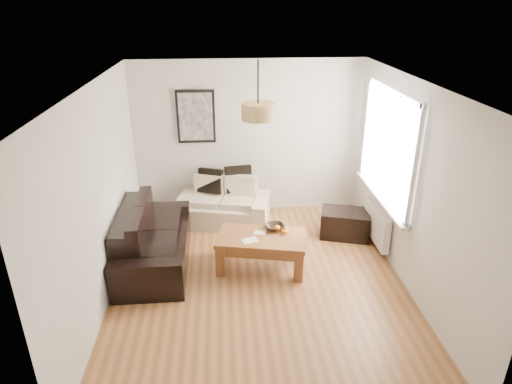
{
  "coord_description": "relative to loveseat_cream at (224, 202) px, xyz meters",
  "views": [
    {
      "loc": [
        -0.43,
        -4.88,
        3.48
      ],
      "look_at": [
        0.0,
        0.6,
        1.05
      ],
      "focal_mm": 31.07,
      "sensor_mm": 36.0,
      "label": 1
    }
  ],
  "objects": [
    {
      "name": "wall_back",
      "position": [
        0.45,
        0.47,
        0.93
      ],
      "size": [
        3.8,
        0.04,
        2.6
      ],
      "primitive_type": null,
      "color": "silver",
      "rests_on": "floor"
    },
    {
      "name": "orange_a",
      "position": [
        0.83,
        -1.39,
        0.17
      ],
      "size": [
        0.07,
        0.07,
        0.06
      ],
      "primitive_type": "sphere",
      "rotation": [
        0.0,
        0.0,
        0.04
      ],
      "color": "orange",
      "rests_on": "fruit_bowl"
    },
    {
      "name": "fruit_bowl",
      "position": [
        0.71,
        -1.22,
        0.16
      ],
      "size": [
        0.3,
        0.3,
        0.06
      ],
      "primitive_type": "imported",
      "rotation": [
        0.0,
        0.0,
        0.18
      ],
      "color": "black",
      "rests_on": "coffee_table"
    },
    {
      "name": "wall_right",
      "position": [
        2.35,
        -1.78,
        0.93
      ],
      "size": [
        0.04,
        4.5,
        2.6
      ],
      "primitive_type": null,
      "color": "silver",
      "rests_on": "floor"
    },
    {
      "name": "pendant_shade",
      "position": [
        0.45,
        -1.48,
        1.86
      ],
      "size": [
        0.4,
        0.4,
        0.2
      ],
      "primitive_type": "cylinder",
      "color": "tan",
      "rests_on": "ceiling"
    },
    {
      "name": "window_bay",
      "position": [
        2.31,
        -0.98,
        1.23
      ],
      "size": [
        0.14,
        1.9,
        1.6
      ],
      "primitive_type": null,
      "color": "white",
      "rests_on": "wall_right"
    },
    {
      "name": "wall_front",
      "position": [
        0.45,
        -4.03,
        0.93
      ],
      "size": [
        3.8,
        0.04,
        2.6
      ],
      "primitive_type": null,
      "color": "silver",
      "rests_on": "floor"
    },
    {
      "name": "floor",
      "position": [
        0.45,
        -1.78,
        -0.37
      ],
      "size": [
        4.5,
        4.5,
        0.0
      ],
      "primitive_type": "plane",
      "color": "brown",
      "rests_on": "ground"
    },
    {
      "name": "wall_left",
      "position": [
        -1.45,
        -1.78,
        0.93
      ],
      "size": [
        0.04,
        4.5,
        2.6
      ],
      "primitive_type": null,
      "color": "silver",
      "rests_on": "floor"
    },
    {
      "name": "coffee_table",
      "position": [
        0.5,
        -1.42,
        -0.12
      ],
      "size": [
        1.31,
        0.89,
        0.49
      ],
      "primitive_type": null,
      "rotation": [
        0.0,
        0.0,
        -0.2
      ],
      "color": "brown",
      "rests_on": "floor"
    },
    {
      "name": "ottoman",
      "position": [
        1.9,
        -0.63,
        -0.15
      ],
      "size": [
        0.85,
        0.67,
        0.42
      ],
      "primitive_type": "cube",
      "rotation": [
        0.0,
        0.0,
        -0.28
      ],
      "color": "black",
      "rests_on": "floor"
    },
    {
      "name": "ceiling",
      "position": [
        0.45,
        -1.78,
        2.23
      ],
      "size": [
        3.8,
        4.5,
        0.0
      ],
      "primitive_type": null,
      "color": "white",
      "rests_on": "floor"
    },
    {
      "name": "sofa_leather",
      "position": [
        -0.98,
        -1.18,
        0.04
      ],
      "size": [
        0.93,
        1.88,
        0.81
      ],
      "primitive_type": null,
      "rotation": [
        0.0,
        0.0,
        1.58
      ],
      "color": "black",
      "rests_on": "floor"
    },
    {
      "name": "loveseat_cream",
      "position": [
        0.0,
        0.0,
        0.0
      ],
      "size": [
        1.61,
        1.09,
        0.73
      ],
      "primitive_type": null,
      "rotation": [
        0.0,
        0.0,
        -0.21
      ],
      "color": "#BFB29A",
      "rests_on": "floor"
    },
    {
      "name": "cushion_left",
      "position": [
        -0.21,
        0.18,
        0.31
      ],
      "size": [
        0.42,
        0.25,
        0.4
      ],
      "primitive_type": "cube",
      "rotation": [
        0.0,
        0.0,
        -0.34
      ],
      "color": "black",
      "rests_on": "loveseat_cream"
    },
    {
      "name": "poster",
      "position": [
        -0.4,
        0.44,
        1.33
      ],
      "size": [
        0.62,
        0.04,
        0.87
      ],
      "primitive_type": null,
      "color": "black",
      "rests_on": "wall_back"
    },
    {
      "name": "papers",
      "position": [
        0.34,
        -1.52,
        0.13
      ],
      "size": [
        0.24,
        0.2,
        0.01
      ],
      "primitive_type": "cube",
      "rotation": [
        0.0,
        0.0,
        0.31
      ],
      "color": "silver",
      "rests_on": "coffee_table"
    },
    {
      "name": "cushion_right",
      "position": [
        0.26,
        0.18,
        0.33
      ],
      "size": [
        0.45,
        0.21,
        0.44
      ],
      "primitive_type": "cube",
      "rotation": [
        0.0,
        0.0,
        0.17
      ],
      "color": "black",
      "rests_on": "loveseat_cream"
    },
    {
      "name": "radiator",
      "position": [
        2.27,
        -0.98,
        0.01
      ],
      "size": [
        0.1,
        0.9,
        0.52
      ],
      "primitive_type": "cube",
      "color": "white",
      "rests_on": "wall_right"
    },
    {
      "name": "orange_c",
      "position": [
        0.73,
        -1.28,
        0.17
      ],
      "size": [
        0.11,
        0.11,
        0.09
      ],
      "primitive_type": "sphere",
      "rotation": [
        0.0,
        0.0,
        0.25
      ],
      "color": "orange",
      "rests_on": "fruit_bowl"
    },
    {
      "name": "orange_b",
      "position": [
        0.85,
        -1.32,
        0.17
      ],
      "size": [
        0.09,
        0.09,
        0.07
      ],
      "primitive_type": "sphere",
      "rotation": [
        0.0,
        0.0,
        -0.33
      ],
      "color": "#E15D13",
      "rests_on": "fruit_bowl"
    }
  ]
}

